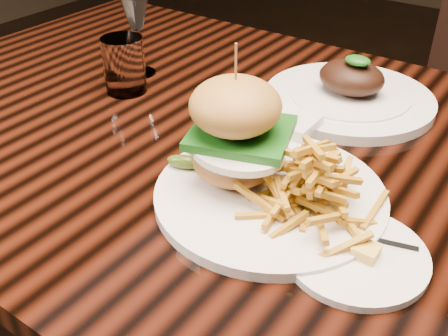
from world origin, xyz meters
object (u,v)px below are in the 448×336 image
Objects in this scene: dining_table at (285,189)px; wine_glass at (135,12)px; burger_plate at (270,163)px; far_dish at (349,94)px.

wine_glass is at bearing 167.50° from dining_table.
burger_plate reaches higher than dining_table.
burger_plate is at bearing -72.11° from dining_table.
dining_table is 0.44m from wine_glass.
far_dish is (-0.03, 0.33, -0.04)m from burger_plate.
far_dish is at bearing 86.98° from dining_table.
burger_plate is (0.04, -0.13, 0.13)m from dining_table.
dining_table is 0.22m from far_dish.
dining_table is at bearing 101.65° from burger_plate.
wine_glass reaches higher than far_dish.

